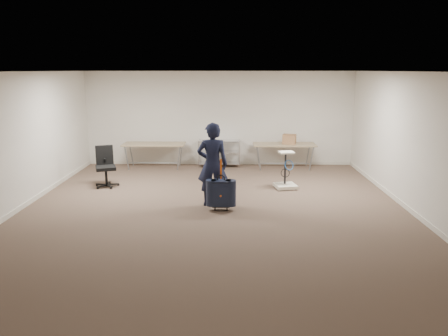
{
  "coord_description": "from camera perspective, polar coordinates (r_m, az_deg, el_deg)",
  "views": [
    {
      "loc": [
        0.35,
        -8.59,
        2.83
      ],
      "look_at": [
        0.2,
        0.3,
        0.83
      ],
      "focal_mm": 35.0,
      "sensor_mm": 36.0,
      "label": 1
    }
  ],
  "objects": [
    {
      "name": "folding_table_right",
      "position": [
        12.82,
        7.88,
        2.91
      ],
      "size": [
        1.8,
        0.75,
        0.73
      ],
      "color": "#8D7756",
      "rests_on": "ground"
    },
    {
      "name": "ground",
      "position": [
        9.05,
        -1.33,
        -5.53
      ],
      "size": [
        9.0,
        9.0,
        0.0
      ],
      "primitive_type": "plane",
      "color": "#4F3D30",
      "rests_on": "ground"
    },
    {
      "name": "cardboard_box",
      "position": [
        12.82,
        8.53,
        3.76
      ],
      "size": [
        0.43,
        0.37,
        0.28
      ],
      "primitive_type": "cube",
      "rotation": [
        0.0,
        0.0,
        -0.28
      ],
      "color": "olive",
      "rests_on": "folding_table_right"
    },
    {
      "name": "person",
      "position": [
        9.17,
        -1.52,
        0.46
      ],
      "size": [
        0.67,
        0.46,
        1.78
      ],
      "primitive_type": "imported",
      "rotation": [
        0.0,
        0.0,
        3.2
      ],
      "color": "black",
      "rests_on": "ground"
    },
    {
      "name": "room_shell",
      "position": [
        10.36,
        -1.03,
        -2.87
      ],
      "size": [
        8.0,
        9.0,
        9.0
      ],
      "color": "beige",
      "rests_on": "ground"
    },
    {
      "name": "equipment_cart",
      "position": [
        10.73,
        8.05,
        -1.4
      ],
      "size": [
        0.58,
        0.58,
        0.91
      ],
      "color": "beige",
      "rests_on": "ground"
    },
    {
      "name": "office_chair",
      "position": [
        11.19,
        -15.16,
        -0.8
      ],
      "size": [
        0.61,
        0.61,
        1.0
      ],
      "color": "black",
      "rests_on": "ground"
    },
    {
      "name": "suitcase",
      "position": [
        8.94,
        -0.4,
        -3.31
      ],
      "size": [
        0.4,
        0.24,
        1.08
      ],
      "color": "black",
      "rests_on": "ground"
    },
    {
      "name": "folding_table_left",
      "position": [
        12.92,
        -9.11,
        2.95
      ],
      "size": [
        1.8,
        0.75,
        0.73
      ],
      "color": "#8D7756",
      "rests_on": "ground"
    },
    {
      "name": "wire_shelf",
      "position": [
        13.02,
        -0.62,
        2.12
      ],
      "size": [
        1.22,
        0.47,
        0.8
      ],
      "color": "silver",
      "rests_on": "ground"
    }
  ]
}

